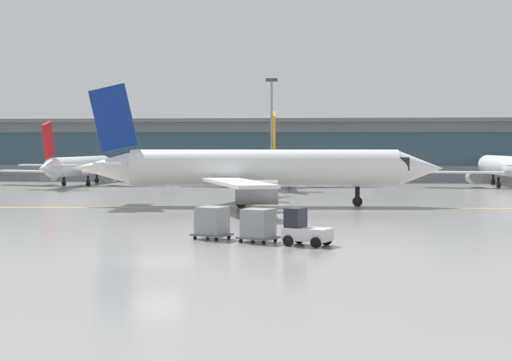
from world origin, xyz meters
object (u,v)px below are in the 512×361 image
(gate_airplane_2, at_px, (275,165))
(taxiing_regional_jet, at_px, (259,169))
(apron_light_mast_1, at_px, (272,125))
(baggage_tug, at_px, (304,230))
(gate_airplane_1, at_px, (79,167))
(gate_airplane_3, at_px, (510,167))
(cargo_dolly_trailing, at_px, (212,222))
(cargo_dolly_lead, at_px, (258,224))

(gate_airplane_2, height_order, taxiing_regional_jet, taxiing_regional_jet)
(taxiing_regional_jet, distance_m, apron_light_mast_1, 48.99)
(baggage_tug, bearing_deg, gate_airplane_1, 141.56)
(gate_airplane_3, bearing_deg, baggage_tug, 152.99)
(gate_airplane_3, bearing_deg, apron_light_mast_1, 61.48)
(gate_airplane_1, height_order, cargo_dolly_trailing, gate_airplane_1)
(gate_airplane_2, distance_m, cargo_dolly_lead, 61.99)
(gate_airplane_2, bearing_deg, cargo_dolly_trailing, 176.82)
(gate_airplane_2, height_order, apron_light_mast_1, apron_light_mast_1)
(taxiing_regional_jet, height_order, cargo_dolly_lead, taxiing_regional_jet)
(apron_light_mast_1, bearing_deg, taxiing_regional_jet, -87.14)
(taxiing_regional_jet, distance_m, cargo_dolly_trailing, 25.94)
(gate_airplane_3, distance_m, cargo_dolly_lead, 67.99)
(gate_airplane_2, height_order, baggage_tug, gate_airplane_2)
(taxiing_regional_jet, xyz_separation_m, cargo_dolly_trailing, (-0.56, -25.83, -2.31))
(taxiing_regional_jet, bearing_deg, gate_airplane_2, 87.87)
(cargo_dolly_trailing, bearing_deg, gate_airplane_3, 87.53)
(gate_airplane_2, distance_m, taxiing_regional_jet, 34.78)
(baggage_tug, height_order, cargo_dolly_lead, baggage_tug)
(gate_airplane_3, height_order, apron_light_mast_1, apron_light_mast_1)
(gate_airplane_2, bearing_deg, baggage_tug, -178.16)
(gate_airplane_2, bearing_deg, apron_light_mast_1, 2.38)
(taxiing_regional_jet, distance_m, baggage_tug, 28.86)
(gate_airplane_3, height_order, baggage_tug, gate_airplane_3)
(cargo_dolly_lead, bearing_deg, gate_airplane_2, 117.11)
(taxiing_regional_jet, xyz_separation_m, cargo_dolly_lead, (2.33, -27.12, -2.31))
(baggage_tug, bearing_deg, cargo_dolly_trailing, 180.00)
(taxiing_regional_jet, relative_size, baggage_tug, 11.51)
(baggage_tug, bearing_deg, apron_light_mast_1, 119.57)
(gate_airplane_2, height_order, gate_airplane_3, gate_airplane_2)
(gate_airplane_3, xyz_separation_m, taxiing_regional_jet, (-29.82, -35.04, 0.71))
(gate_airplane_1, relative_size, cargo_dolly_lead, 10.05)
(gate_airplane_1, relative_size, apron_light_mast_1, 1.66)
(baggage_tug, height_order, cargo_dolly_trailing, baggage_tug)
(gate_airplane_3, relative_size, taxiing_regional_jet, 0.79)
(gate_airplane_2, relative_size, baggage_tug, 9.84)
(apron_light_mast_1, bearing_deg, cargo_dolly_lead, -86.41)
(gate_airplane_1, bearing_deg, baggage_tug, -148.59)
(cargo_dolly_lead, bearing_deg, gate_airplane_1, 140.05)
(gate_airplane_3, relative_size, cargo_dolly_lead, 10.42)
(gate_airplane_1, height_order, taxiing_regional_jet, taxiing_regional_jet)
(apron_light_mast_1, bearing_deg, gate_airplane_1, -151.67)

